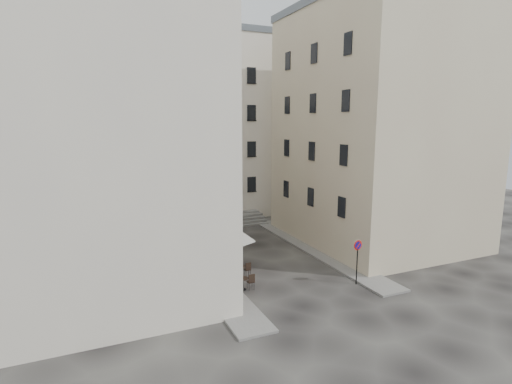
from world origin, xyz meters
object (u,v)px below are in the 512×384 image
no_parking_sign (358,253)px  pedestrian (228,247)px  bistro_table_b (240,270)px  bistro_table_a (243,282)px

no_parking_sign → pedestrian: no_parking_sign is taller
no_parking_sign → pedestrian: (-5.54, 7.39, -1.06)m
pedestrian → bistro_table_b: bearing=85.7°
no_parking_sign → bistro_table_a: (-6.59, 1.94, -1.48)m
bistro_table_b → pedestrian: bearing=82.8°
no_parking_sign → pedestrian: size_ratio=1.54×
bistro_table_a → pedestrian: 5.56m
no_parking_sign → bistro_table_a: 7.03m
bistro_table_b → no_parking_sign: bearing=-32.8°
bistro_table_b → bistro_table_a: bearing=-107.3°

